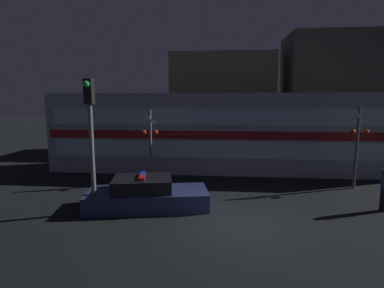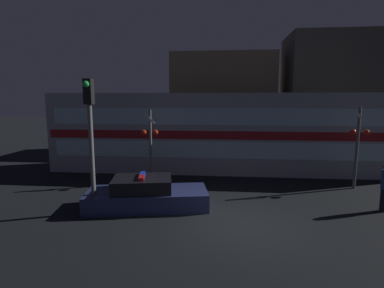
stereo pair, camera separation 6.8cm
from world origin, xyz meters
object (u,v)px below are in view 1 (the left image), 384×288
object	(u,v)px
train	(221,132)
crossing_signal_near	(358,142)
traffic_light_corner	(91,129)
police_car	(147,195)

from	to	relation	value
train	crossing_signal_near	size ratio (longest dim) A/B	5.15
train	traffic_light_corner	distance (m)	8.79
train	crossing_signal_near	distance (m)	7.10
crossing_signal_near	traffic_light_corner	distance (m)	11.90
train	police_car	bearing A→B (deg)	-114.05
train	crossing_signal_near	xyz separation A→B (m)	(6.35, -3.17, -0.05)
train	crossing_signal_near	bearing A→B (deg)	-26.50
police_car	traffic_light_corner	size ratio (longest dim) A/B	1.00
traffic_light_corner	crossing_signal_near	bearing A→B (deg)	20.58
police_car	crossing_signal_near	xyz separation A→B (m)	(9.29, 3.43, 1.75)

